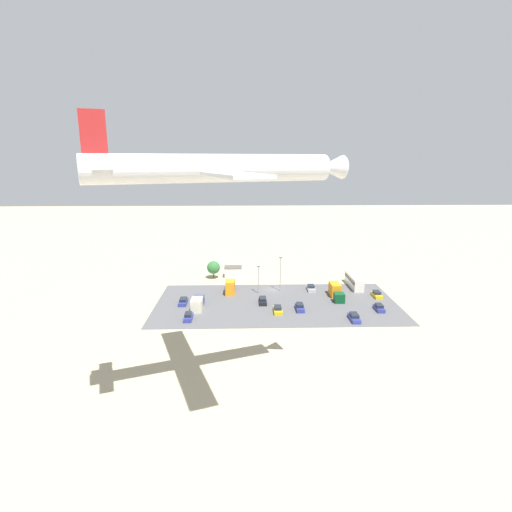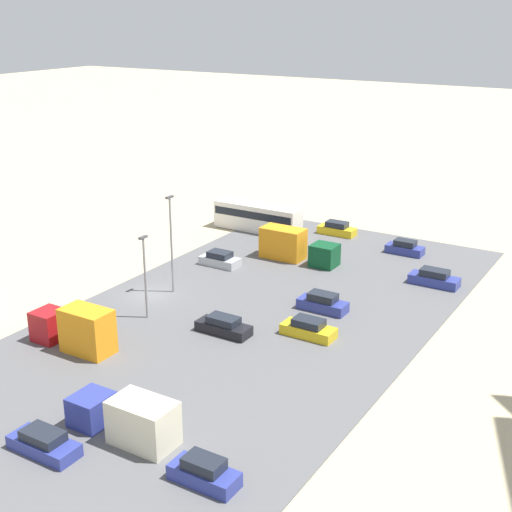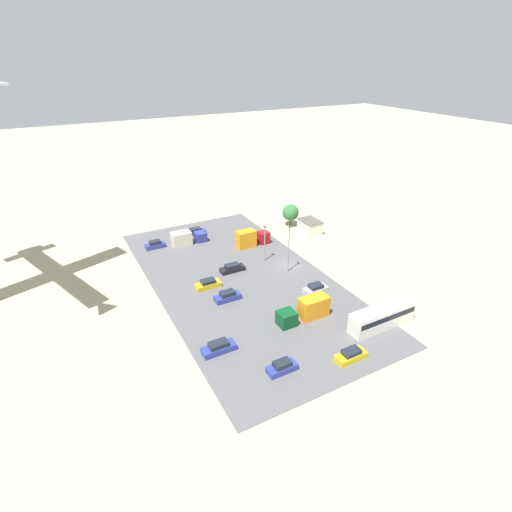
% 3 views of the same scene
% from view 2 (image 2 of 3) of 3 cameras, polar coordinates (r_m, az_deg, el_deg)
% --- Properties ---
extents(ground_plane, '(400.00, 400.00, 0.00)m').
position_cam_2_polar(ground_plane, '(67.19, -8.46, -3.12)').
color(ground_plane, tan).
extents(parking_lot_surface, '(58.62, 29.55, 0.08)m').
position_cam_2_polar(parking_lot_surface, '(61.40, -0.81, -5.08)').
color(parking_lot_surface, '#565659').
rests_on(parking_lot_surface, ground).
extents(bus, '(2.64, 10.88, 3.22)m').
position_cam_2_polar(bus, '(84.91, 0.13, 3.18)').
color(bus, silver).
rests_on(bus, ground).
extents(parked_car_0, '(1.97, 4.15, 1.49)m').
position_cam_2_polar(parked_car_0, '(73.75, -2.91, -0.28)').
color(parked_car_0, '#ADB2B7').
rests_on(parked_car_0, ground).
extents(parked_car_1, '(1.83, 4.73, 1.58)m').
position_cam_2_polar(parked_car_1, '(70.55, 14.07, -1.76)').
color(parked_car_1, navy).
rests_on(parked_car_1, ground).
extents(parked_car_2, '(1.72, 4.01, 1.54)m').
position_cam_2_polar(parked_car_2, '(78.78, 11.82, 0.63)').
color(parked_car_2, navy).
rests_on(parked_car_2, ground).
extents(parked_car_3, '(1.87, 4.44, 1.50)m').
position_cam_2_polar(parked_car_3, '(58.24, 4.22, -5.83)').
color(parked_car_3, gold).
rests_on(parked_car_3, ground).
extents(parked_car_4, '(1.79, 4.39, 1.62)m').
position_cam_2_polar(parked_car_4, '(63.05, 5.35, -3.78)').
color(parked_car_4, navy).
rests_on(parked_car_4, ground).
extents(parked_car_5, '(1.78, 4.43, 1.56)m').
position_cam_2_polar(parked_car_5, '(84.25, 6.49, 2.15)').
color(parked_car_5, gold).
rests_on(parked_car_5, ground).
extents(parked_car_6, '(1.78, 4.65, 1.47)m').
position_cam_2_polar(parked_car_6, '(58.62, -2.61, -5.63)').
color(parked_car_6, black).
rests_on(parked_car_6, ground).
extents(parked_car_7, '(1.88, 4.60, 1.45)m').
position_cam_2_polar(parked_car_7, '(45.89, -16.61, -14.17)').
color(parked_car_7, navy).
rests_on(parked_car_7, ground).
extents(parked_car_8, '(1.73, 4.08, 1.61)m').
position_cam_2_polar(parked_car_8, '(41.75, -4.18, -16.90)').
color(parked_car_8, navy).
rests_on(parked_car_8, ground).
extents(parked_truck_0, '(2.36, 7.29, 3.55)m').
position_cam_2_polar(parked_truck_0, '(57.39, -14.18, -5.70)').
color(parked_truck_0, maroon).
rests_on(parked_truck_0, ground).
extents(parked_truck_1, '(2.42, 8.50, 3.29)m').
position_cam_2_polar(parked_truck_1, '(75.00, 3.10, 0.77)').
color(parked_truck_1, '#0C4723').
rests_on(parked_truck_1, ground).
extents(parked_truck_2, '(2.53, 7.43, 2.87)m').
position_cam_2_polar(parked_truck_2, '(45.70, -10.19, -12.70)').
color(parked_truck_2, navy).
rests_on(parked_truck_2, ground).
extents(light_pole_lot_centre, '(0.90, 0.28, 7.35)m').
position_cam_2_polar(light_pole_lot_centre, '(60.83, -8.87, -1.34)').
color(light_pole_lot_centre, gray).
rests_on(light_pole_lot_centre, ground).
extents(light_pole_lot_edge, '(0.90, 0.28, 9.26)m').
position_cam_2_polar(light_pole_lot_edge, '(65.81, -6.79, 1.25)').
color(light_pole_lot_edge, gray).
rests_on(light_pole_lot_edge, ground).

